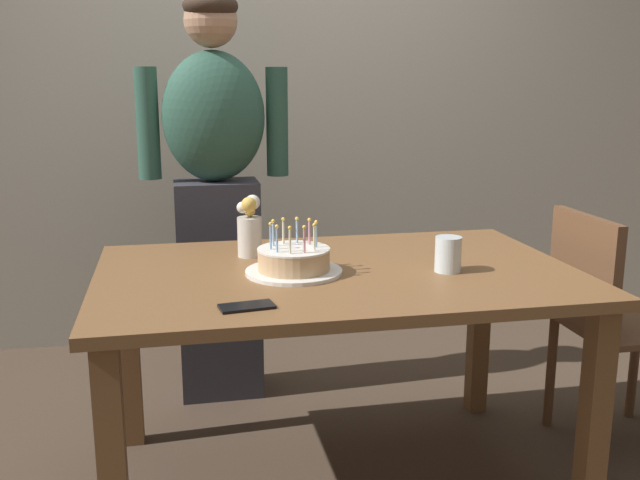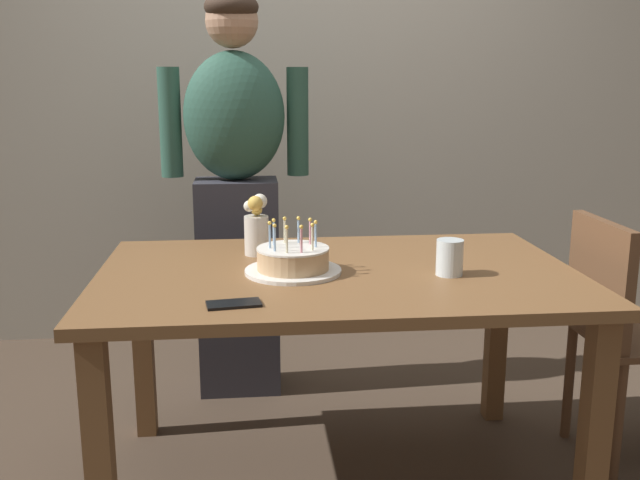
# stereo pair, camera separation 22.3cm
# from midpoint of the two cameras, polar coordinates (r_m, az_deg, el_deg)

# --- Properties ---
(ground_plane) EXTENTS (10.00, 10.00, 0.00)m
(ground_plane) POSITION_cam_midpoint_polar(r_m,az_deg,el_deg) (2.56, -1.35, -18.56)
(ground_plane) COLOR #47382B
(back_wall) EXTENTS (5.20, 0.10, 2.60)m
(back_wall) POSITION_cam_midpoint_polar(r_m,az_deg,el_deg) (3.73, -5.80, 12.19)
(back_wall) COLOR beige
(back_wall) RESTS_ON ground_plane
(dining_table) EXTENTS (1.50, 0.96, 0.74)m
(dining_table) POSITION_cam_midpoint_polar(r_m,az_deg,el_deg) (2.30, -1.43, -4.73)
(dining_table) COLOR brown
(dining_table) RESTS_ON ground_plane
(birthday_cake) EXTENTS (0.30, 0.30, 0.17)m
(birthday_cake) POSITION_cam_midpoint_polar(r_m,az_deg,el_deg) (2.22, -4.97, -1.77)
(birthday_cake) COLOR white
(birthday_cake) RESTS_ON dining_table
(water_glass_near) EXTENTS (0.08, 0.08, 0.11)m
(water_glass_near) POSITION_cam_midpoint_polar(r_m,az_deg,el_deg) (2.25, 7.36, -1.16)
(water_glass_near) COLOR silver
(water_glass_near) RESTS_ON dining_table
(cell_phone) EXTENTS (0.15, 0.09, 0.01)m
(cell_phone) POSITION_cam_midpoint_polar(r_m,az_deg,el_deg) (1.92, -9.17, -5.28)
(cell_phone) COLOR black
(cell_phone) RESTS_ON dining_table
(flower_vase) EXTENTS (0.08, 0.09, 0.21)m
(flower_vase) POSITION_cam_midpoint_polar(r_m,az_deg,el_deg) (2.44, -8.22, 0.93)
(flower_vase) COLOR silver
(flower_vase) RESTS_ON dining_table
(person_man_bearded) EXTENTS (0.61, 0.27, 1.66)m
(person_man_bearded) POSITION_cam_midpoint_polar(r_m,az_deg,el_deg) (2.99, -10.37, 3.72)
(person_man_bearded) COLOR #33333D
(person_man_bearded) RESTS_ON ground_plane
(dining_chair) EXTENTS (0.42, 0.42, 0.87)m
(dining_chair) POSITION_cam_midpoint_polar(r_m,az_deg,el_deg) (2.72, 19.54, -5.46)
(dining_chair) COLOR brown
(dining_chair) RESTS_ON ground_plane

